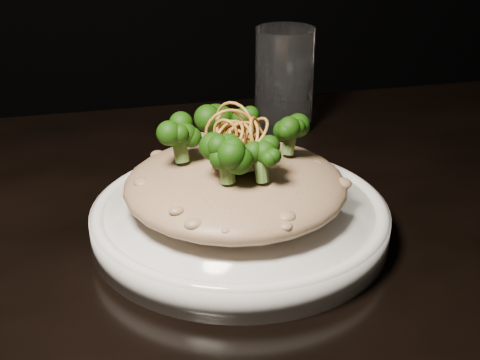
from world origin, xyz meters
The scene contains 7 objects.
table centered at (0.00, 0.00, 0.67)m, with size 1.10×0.80×0.75m.
plate centered at (-0.09, 0.03, 0.76)m, with size 0.27×0.27×0.03m, color white.
risotto centered at (-0.09, 0.03, 0.80)m, with size 0.20×0.20×0.04m, color brown.
broccoli centered at (-0.09, 0.03, 0.84)m, with size 0.11×0.11×0.04m, color black, non-canonical shape.
cheese centered at (-0.09, 0.02, 0.83)m, with size 0.05×0.05×0.01m, color silver.
shallots centered at (-0.09, 0.03, 0.85)m, with size 0.05×0.05×0.03m, color brown, non-canonical shape.
drinking_glass centered at (0.03, 0.28, 0.81)m, with size 0.07×0.07×0.13m, color white.
Camera 1 is at (-0.21, -0.49, 1.06)m, focal length 50.00 mm.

